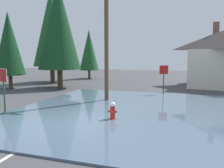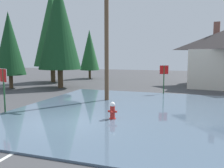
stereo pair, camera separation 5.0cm
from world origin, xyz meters
name	(u,v)px [view 1 (the left image)]	position (x,y,z in m)	size (l,w,h in m)	color
ground_plane	(64,125)	(0.00, 0.00, -0.05)	(80.00, 80.00, 0.10)	#424244
flood_puddle	(124,111)	(1.89, 3.33, 0.04)	(11.82, 13.48, 0.08)	#4C6075
lane_stop_bar	(47,138)	(0.32, -1.85, 0.00)	(3.35, 0.30, 0.01)	silver
stop_sign_near	(4,82)	(-3.97, 0.79, 1.71)	(0.68, 0.27, 2.40)	#1E4C28
fire_hydrant	(113,111)	(1.86, 1.34, 0.44)	(0.45, 0.38, 0.89)	#AD231E
utility_pole	(106,39)	(-0.04, 5.84, 4.13)	(1.60, 0.28, 7.92)	brown
stop_sign_far	(164,74)	(3.28, 9.80, 1.64)	(0.68, 0.24, 2.31)	#1E4C28
pine_tree_tall_left	(9,44)	(-10.69, 8.98, 4.13)	(2.81, 2.81, 7.03)	#4C3823
pine_tree_mid_left	(59,25)	(-6.47, 10.74, 5.82)	(3.96, 3.96, 9.89)	#4C3823
pine_tree_short_left	(51,28)	(-9.80, 14.74, 6.07)	(4.12, 4.12, 10.31)	#4C3823
pine_tree_far_center	(89,50)	(-7.47, 19.86, 3.72)	(2.53, 2.53, 6.32)	#4C3823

